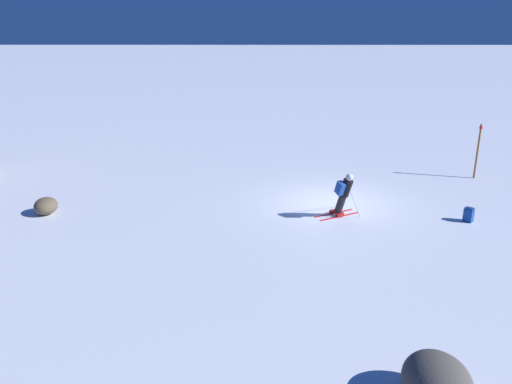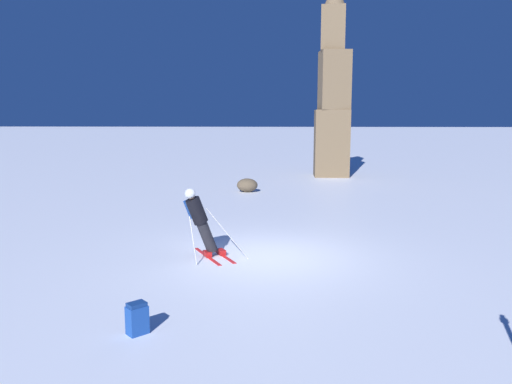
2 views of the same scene
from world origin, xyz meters
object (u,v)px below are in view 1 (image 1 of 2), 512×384
exposed_boulder_0 (46,206)px  skier (344,193)px  spare_backpack (469,215)px  exposed_boulder_1 (437,382)px  trail_marker (478,149)px

exposed_boulder_0 → skier: bearing=-92.1°
spare_backpack → exposed_boulder_1: 9.49m
exposed_boulder_1 → trail_marker: trail_marker is taller
skier → trail_marker: (4.80, -6.50, 0.36)m
exposed_boulder_0 → trail_marker: trail_marker is taller
spare_backpack → exposed_boulder_0: 14.64m
skier → trail_marker: 8.09m
exposed_boulder_0 → exposed_boulder_1: bearing=-131.0°
spare_backpack → trail_marker: 5.65m
skier → exposed_boulder_1: (-8.86, -0.23, -0.48)m
exposed_boulder_1 → skier: bearing=1.5°
skier → spare_backpack: size_ratio=3.43×
spare_backpack → exposed_boulder_1: exposed_boulder_1 is taller
skier → exposed_boulder_1: bearing=152.7°
exposed_boulder_1 → trail_marker: (13.66, -6.27, 0.83)m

